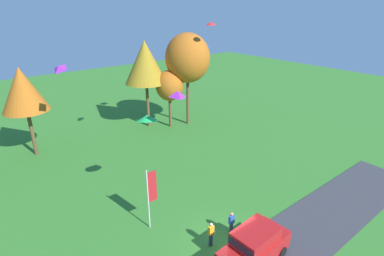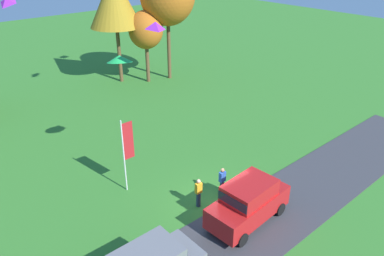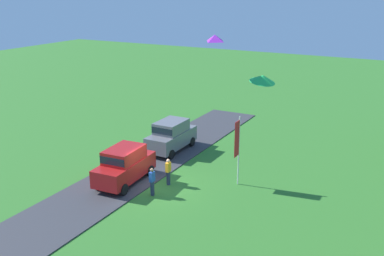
% 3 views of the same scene
% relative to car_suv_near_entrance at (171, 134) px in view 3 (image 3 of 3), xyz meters
% --- Properties ---
extents(ground_plane, '(120.00, 120.00, 0.00)m').
position_rel_car_suv_near_entrance_xyz_m(ground_plane, '(5.97, 2.41, -1.30)').
color(ground_plane, '#337528').
extents(pavement_strip, '(36.00, 4.40, 0.06)m').
position_rel_car_suv_near_entrance_xyz_m(pavement_strip, '(5.97, -0.07, -1.27)').
color(pavement_strip, '#38383D').
rests_on(pavement_strip, ground).
extents(car_suv_near_entrance, '(4.60, 2.05, 2.28)m').
position_rel_car_suv_near_entrance_xyz_m(car_suv_near_entrance, '(0.00, 0.00, 0.00)').
color(car_suv_near_entrance, slate).
rests_on(car_suv_near_entrance, ground).
extents(car_suv_by_flagpole, '(4.72, 2.30, 2.28)m').
position_rel_car_suv_near_entrance_xyz_m(car_suv_by_flagpole, '(6.36, 0.41, 0.00)').
color(car_suv_by_flagpole, red).
rests_on(car_suv_by_flagpole, ground).
extents(person_watching_sky, '(0.36, 0.24, 1.71)m').
position_rel_car_suv_near_entrance_xyz_m(person_watching_sky, '(5.29, 2.94, -0.42)').
color(person_watching_sky, '#2D334C').
rests_on(person_watching_sky, ground).
extents(person_on_lawn, '(0.36, 0.24, 1.71)m').
position_rel_car_suv_near_entrance_xyz_m(person_on_lawn, '(6.98, 2.87, -0.42)').
color(person_on_lawn, '#2D334C').
rests_on(person_on_lawn, ground).
extents(flag_banner, '(0.71, 0.08, 4.42)m').
position_rel_car_suv_near_entrance_xyz_m(flag_banner, '(3.38, 6.72, 1.51)').
color(flag_banner, silver).
rests_on(flag_banner, ground).
extents(kite_delta_low_drifter, '(1.95, 1.97, 0.63)m').
position_rel_car_suv_near_entrance_xyz_m(kite_delta_low_drifter, '(4.41, 8.47, 5.80)').
color(kite_delta_low_drifter, green).
extents(kite_diamond_high_left, '(1.05, 1.14, 0.42)m').
position_rel_car_suv_near_entrance_xyz_m(kite_diamond_high_left, '(5.07, 5.90, 7.89)').
color(kite_diamond_high_left, purple).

